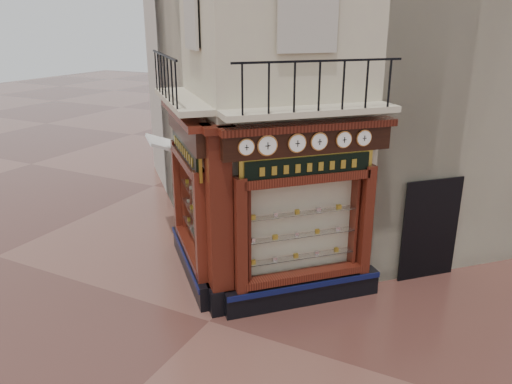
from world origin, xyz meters
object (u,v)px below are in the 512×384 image
Objects in this scene: signboard_left at (185,150)px; corner_pilaster at (220,225)px; clock_c at (297,143)px; clock_f at (364,138)px; clock_a at (246,147)px; clock_e at (344,139)px; awning at (168,234)px; clock_b at (267,145)px; signboard_right at (308,166)px; clock_d at (319,141)px.

corner_pilaster is at bearing -169.75° from signboard_left.
clock_f is (1.01, 1.01, -0.00)m from clock_c.
clock_e is (1.41, 1.41, -0.00)m from clock_a.
clock_a reaches higher than awning.
clock_c is at bearing -140.91° from signboard_left.
signboard_right is at bearing 7.02° from clock_b.
clock_a is 1.47m from clock_d.
clock_f is at bearing -0.00° from clock_c.
clock_c reaches higher than awning.
clock_f reaches higher than signboard_left.
clock_a is 0.96× the size of clock_f.
clock_d is 0.28× the size of awning.
signboard_left is (-2.07, 1.00, -0.52)m from clock_a.
signboard_left reaches higher than awning.
clock_d is at bearing 180.00° from clock_f.
clock_c is 1.04× the size of clock_d.
clock_d reaches higher than signboard_right.
clock_e is 0.44m from clock_f.
clock_f is 1.25m from signboard_right.
clock_b is 0.60m from clock_c.
clock_c is 1.09× the size of clock_e.
clock_f is at bearing -5.57° from signboard_right.
clock_e reaches higher than signboard_left.
clock_e reaches higher than signboard_right.
clock_b is at bearing 0.00° from clock_a.
clock_c is 0.61m from signboard_right.
clock_c is at bearing -159.63° from signboard_right.
signboard_left is (-3.11, -0.04, -0.52)m from clock_d.
clock_a is at bearing -180.00° from clock_d.
clock_d is at bearing -134.35° from signboard_left.
signboard_left is (-3.80, -0.72, -0.52)m from clock_f.
clock_d reaches higher than clock_e.
awning is at bearing 125.66° from clock_f.
clock_b is 6.10m from awning.
signboard_right is (4.85, -1.66, 3.10)m from awning.
clock_e is (2.03, 1.42, 1.67)m from corner_pilaster.
clock_b is (0.29, 0.29, -0.00)m from clock_a.
clock_a is 0.25× the size of awning.
corner_pilaster is 1.93m from clock_b.
clock_b is 0.18× the size of signboard_left.
clock_e is at bearing 0.00° from clock_b.
clock_b is 1.06m from clock_d.
clock_f is at bearing -0.00° from clock_d.
clock_d is 1.08× the size of clock_f.
clock_a is at bearing -180.00° from clock_e.
clock_d is (0.75, 0.75, 0.00)m from clock_b.
clock_e is at bearing -0.00° from clock_c.
corner_pilaster is at bearing 163.62° from clock_c.
clock_f is at bearing -124.23° from signboard_left.
clock_f is 3.90m from signboard_left.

